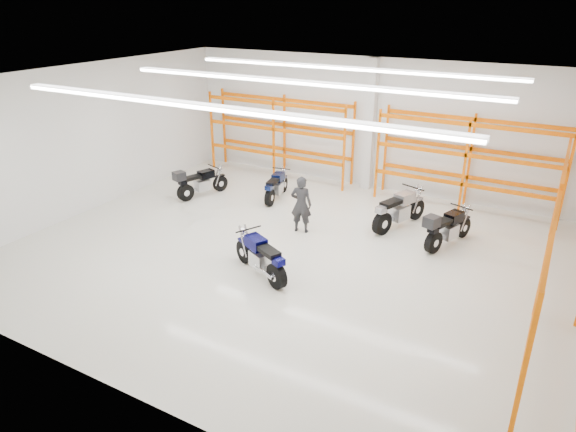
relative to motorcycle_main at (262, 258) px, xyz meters
The scene contains 12 objects.
ground 1.50m from the motorcycle_main, 93.80° to the left, with size 14.00×14.00×0.00m, color silver.
room_shell 3.14m from the motorcycle_main, 93.73° to the left, with size 14.02×12.02×4.51m.
motorcycle_main is the anchor object (origin of this frame).
motorcycle_back_a 5.91m from the motorcycle_main, 143.07° to the left, with size 0.96×2.01×1.06m.
motorcycle_back_b 5.18m from the motorcycle_main, 116.58° to the left, with size 0.65×1.91×0.94m.
motorcycle_back_c 4.82m from the motorcycle_main, 65.94° to the left, with size 1.06×2.22×1.13m.
motorcycle_back_d 5.16m from the motorcycle_main, 47.43° to the left, with size 1.02×2.09×1.10m.
standing_man 2.83m from the motorcycle_main, 97.98° to the left, with size 0.61×0.40×1.68m, color black.
structural_column 7.45m from the motorcycle_main, 90.75° to the left, with size 0.32×0.32×4.50m, color white.
pallet_racking_back_left 7.84m from the motorcycle_main, 116.86° to the left, with size 5.67×0.87×3.00m.
pallet_racking_back_right 7.76m from the motorcycle_main, 64.39° to the left, with size 5.67×0.87×3.00m.
pallet_racking_side 6.67m from the motorcycle_main, 12.52° to the left, with size 0.87×9.07×3.00m.
Camera 1 is at (5.99, -10.69, 6.30)m, focal length 32.00 mm.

